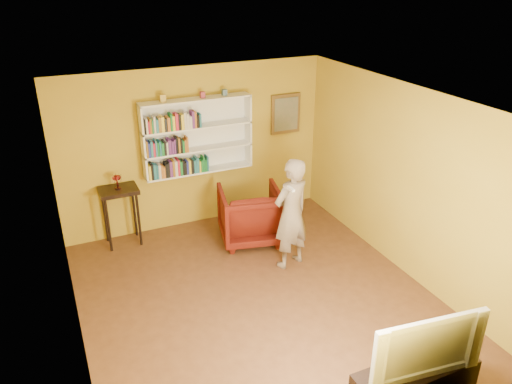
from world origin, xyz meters
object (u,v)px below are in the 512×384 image
(console_table, at_px, (119,198))
(person, at_px, (291,214))
(television, at_px, (422,341))
(bookshelf, at_px, (196,135))
(ruby_lustre, at_px, (117,179))
(armchair, at_px, (250,215))

(console_table, height_order, person, person)
(console_table, height_order, television, television)
(television, bearing_deg, bookshelf, 105.68)
(bookshelf, bearing_deg, ruby_lustre, -173.26)
(armchair, bearing_deg, television, 105.22)
(bookshelf, bearing_deg, television, -81.15)
(television, bearing_deg, person, 95.31)
(console_table, distance_m, television, 4.96)
(armchair, distance_m, television, 3.80)
(ruby_lustre, height_order, armchair, ruby_lustre)
(armchair, bearing_deg, ruby_lustre, -7.93)
(bookshelf, bearing_deg, console_table, -173.26)
(bookshelf, distance_m, television, 4.78)
(ruby_lustre, distance_m, television, 4.97)
(bookshelf, relative_size, television, 1.51)
(person, bearing_deg, bookshelf, -82.35)
(ruby_lustre, distance_m, armchair, 2.16)
(ruby_lustre, distance_m, person, 2.73)
(bookshelf, height_order, television, bookshelf)
(television, bearing_deg, ruby_lustre, 121.60)
(ruby_lustre, bearing_deg, console_table, 104.04)
(console_table, xyz_separation_m, armchair, (1.92, -0.72, -0.35))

